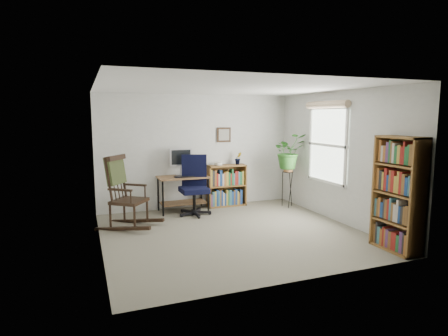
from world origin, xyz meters
name	(u,v)px	position (x,y,z in m)	size (l,w,h in m)	color
floor	(232,233)	(0.00, 0.00, 0.00)	(4.20, 4.00, 0.00)	gray
ceiling	(233,87)	(0.00, 0.00, 2.40)	(4.20, 4.00, 0.00)	silver
wall_back	(197,151)	(0.00, 2.00, 1.20)	(4.20, 0.00, 2.40)	silver
wall_front	(299,182)	(0.00, -2.00, 1.20)	(4.20, 0.00, 2.40)	silver
wall_left	(98,168)	(-2.10, 0.00, 1.20)	(0.00, 4.00, 2.40)	silver
wall_right	(338,157)	(2.10, 0.00, 1.20)	(0.00, 4.00, 2.40)	silver
window	(327,145)	(2.06, 0.30, 1.40)	(0.12, 1.20, 1.50)	white
desk	(183,194)	(-0.40, 1.70, 0.36)	(1.01, 0.56, 0.73)	brown
monitor	(181,162)	(-0.40, 1.84, 1.01)	(0.46, 0.16, 0.56)	#BAB9BE
keyboard	(184,177)	(-0.40, 1.58, 0.74)	(0.40, 0.15, 0.03)	black
office_chair	(194,185)	(-0.27, 1.34, 0.60)	(0.65, 0.65, 1.20)	black
rocking_chair	(129,191)	(-1.57, 0.96, 0.65)	(0.67, 1.12, 1.30)	black
low_bookshelf	(226,186)	(0.60, 1.82, 0.45)	(0.85, 0.28, 0.90)	brown
tall_bookshelf	(398,194)	(1.92, -1.60, 0.83)	(0.31, 0.73, 1.67)	brown
plant_stand	(288,186)	(1.80, 1.27, 0.45)	(0.25, 0.25, 0.90)	black
spider_plant	(289,134)	(1.80, 1.27, 1.57)	(1.69, 1.88, 1.46)	#2D6924
potted_plant_small	(238,162)	(0.88, 1.83, 0.95)	(0.13, 0.24, 0.11)	#2D6924
framed_picture	(224,135)	(0.60, 1.97, 1.54)	(0.32, 0.04, 0.32)	black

